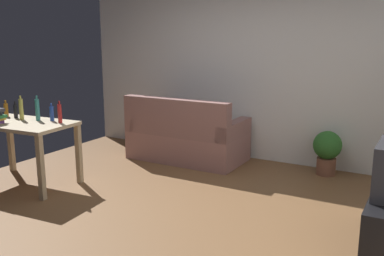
{
  "coord_description": "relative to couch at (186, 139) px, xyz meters",
  "views": [
    {
      "loc": [
        2.4,
        -3.57,
        1.76
      ],
      "look_at": [
        0.1,
        0.5,
        0.75
      ],
      "focal_mm": 40.38,
      "sensor_mm": 36.0,
      "label": 1
    }
  ],
  "objects": [
    {
      "name": "ground_plane",
      "position": [
        0.62,
        -1.59,
        -0.32
      ],
      "size": [
        5.2,
        4.4,
        0.02
      ],
      "primitive_type": "cube",
      "color": "brown"
    },
    {
      "name": "wall_rear",
      "position": [
        0.62,
        0.61,
        1.04
      ],
      "size": [
        5.2,
        0.1,
        2.7
      ],
      "primitive_type": "cube",
      "color": "white",
      "rests_on": "ground_plane"
    },
    {
      "name": "couch",
      "position": [
        0.0,
        0.0,
        0.0
      ],
      "size": [
        1.61,
        0.84,
        0.92
      ],
      "rotation": [
        0.0,
        0.0,
        3.14
      ],
      "color": "#996B66",
      "rests_on": "ground_plane"
    },
    {
      "name": "desk",
      "position": [
        -1.16,
        -1.82,
        0.34
      ],
      "size": [
        1.25,
        0.79,
        0.76
      ],
      "rotation": [
        0.0,
        0.0,
        0.07
      ],
      "color": "#C6B28E",
      "rests_on": "ground_plane"
    },
    {
      "name": "potted_plant",
      "position": [
        1.91,
        0.31,
        0.02
      ],
      "size": [
        0.36,
        0.36,
        0.57
      ],
      "color": "brown",
      "rests_on": "ground_plane"
    },
    {
      "name": "bottle_amber",
      "position": [
        -1.62,
        -1.67,
        0.54
      ],
      "size": [
        0.05,
        0.05,
        0.2
      ],
      "color": "#9E6019",
      "rests_on": "desk"
    },
    {
      "name": "bottle_dark",
      "position": [
        -1.43,
        -1.69,
        0.54
      ],
      "size": [
        0.05,
        0.05,
        0.21
      ],
      "color": "black",
      "rests_on": "desk"
    },
    {
      "name": "bottle_squat",
      "position": [
        -1.27,
        -1.73,
        0.58
      ],
      "size": [
        0.05,
        0.05,
        0.29
      ],
      "color": "#BCB24C",
      "rests_on": "desk"
    },
    {
      "name": "bottle_tall",
      "position": [
        -1.07,
        -1.66,
        0.58
      ],
      "size": [
        0.05,
        0.05,
        0.3
      ],
      "color": "teal",
      "rests_on": "desk"
    },
    {
      "name": "bottle_blue",
      "position": [
        -0.9,
        -1.6,
        0.54
      ],
      "size": [
        0.05,
        0.05,
        0.21
      ],
      "color": "#2347A3",
      "rests_on": "desk"
    },
    {
      "name": "bottle_red",
      "position": [
        -0.72,
        -1.64,
        0.56
      ],
      "size": [
        0.05,
        0.05,
        0.26
      ],
      "color": "#AD2323",
      "rests_on": "desk"
    }
  ]
}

